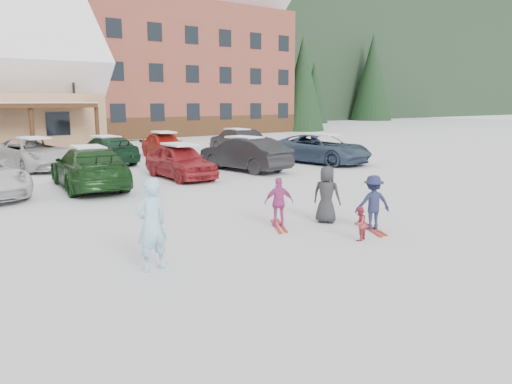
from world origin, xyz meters
TOP-DOWN VIEW (x-y plane):
  - ground at (0.00, 0.00)m, footprint 160.00×160.00m
  - alpine_hotel at (14.27, 38.00)m, footprint 31.48×14.01m
  - lamp_post at (3.53, 24.45)m, footprint 0.50×0.25m
  - conifer_1 at (30.00, 32.00)m, footprint 4.84×4.84m
  - conifer_3 at (6.00, 44.00)m, footprint 3.96×3.96m
  - conifer_4 at (34.00, 46.00)m, footprint 5.06×5.06m
  - adult_skier at (-2.89, 0.02)m, footprint 0.68×0.49m
  - toddler_red at (1.77, -0.96)m, footprint 0.46×0.40m
  - child_navy at (2.76, -0.51)m, footprint 1.01×0.84m
  - skis_child_navy at (2.76, -0.51)m, footprint 0.80×1.34m
  - child_magenta at (1.11, 1.11)m, footprint 0.79×0.63m
  - skis_child_magenta at (1.11, 1.11)m, footprint 0.87×1.31m
  - bystander_dark at (2.39, 0.71)m, footprint 0.76×0.87m
  - parked_car_3 at (-0.77, 9.59)m, footprint 2.79×5.47m
  - parked_car_4 at (3.04, 9.78)m, footprint 1.82×4.20m
  - parked_car_5 at (6.51, 10.07)m, footprint 2.26×4.84m
  - parked_car_6 at (11.26, 9.98)m, footprint 3.30×5.67m
  - parked_car_10 at (-1.00, 16.35)m, footprint 3.26×5.62m
  - parked_car_11 at (2.40, 16.32)m, footprint 2.12×4.87m
  - parked_car_12 at (6.02, 17.07)m, footprint 2.30×4.44m
  - parked_car_13 at (10.54, 16.39)m, footprint 2.04×4.65m

SIDE VIEW (x-z plane):
  - ground at x=0.00m, z-range 0.00..0.00m
  - skis_child_navy at x=2.76m, z-range 0.00..0.03m
  - skis_child_magenta at x=1.11m, z-range 0.00..0.03m
  - toddler_red at x=1.77m, z-range 0.00..0.78m
  - child_magenta at x=1.11m, z-range 0.00..1.26m
  - child_navy at x=2.76m, z-range 0.00..1.36m
  - parked_car_11 at x=2.40m, z-range 0.00..1.39m
  - parked_car_4 at x=3.04m, z-range 0.00..1.41m
  - parked_car_12 at x=6.02m, z-range 0.00..1.45m
  - parked_car_10 at x=-1.00m, z-range 0.00..1.47m
  - parked_car_6 at x=11.26m, z-range 0.00..1.48m
  - parked_car_13 at x=10.54m, z-range 0.00..1.49m
  - bystander_dark at x=2.39m, z-range 0.00..1.49m
  - parked_car_3 at x=-0.77m, z-range 0.00..1.52m
  - parked_car_5 at x=6.51m, z-range 0.00..1.53m
  - adult_skier at x=-2.89m, z-range 0.00..1.76m
  - lamp_post at x=3.53m, z-range 0.40..6.31m
  - conifer_3 at x=6.00m, z-range 0.53..9.71m
  - conifer_1 at x=30.00m, z-range 0.65..11.87m
  - conifer_4 at x=34.00m, z-range 0.68..12.41m
  - alpine_hotel at x=14.27m, z-range -2.11..19.37m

